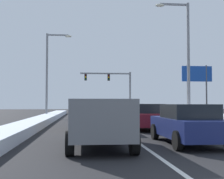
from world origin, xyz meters
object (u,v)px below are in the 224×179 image
Objects in this scene: roadside_sign_right at (197,79)px; sedan_maroon_right_lane_second at (147,117)px; sedan_silver_center_lane_third at (87,113)px; suv_tan_center_lane_second at (93,112)px; traffic_light_gantry at (115,83)px; street_lamp_right_mid at (184,52)px; sedan_charcoal_right_lane_third at (130,113)px; street_lamp_left_mid at (50,68)px; sedan_navy_right_lane_nearest at (188,124)px; suv_gray_center_lane_nearest at (99,118)px.

sedan_maroon_right_lane_second is at bearing -122.90° from roadside_sign_right.
roadside_sign_right is (11.43, 5.94, 3.25)m from sedan_silver_center_lane_third.
suv_tan_center_lane_second is 26.69m from traffic_light_gantry.
street_lamp_right_mid reaches higher than suv_tan_center_lane_second.
traffic_light_gantry reaches higher than roadside_sign_right.
sedan_charcoal_right_lane_third is 10.68m from roadside_sign_right.
roadside_sign_right reaches higher than suv_tan_center_lane_second.
roadside_sign_right is (11.19, 12.02, 3.00)m from suv_tan_center_lane_second.
street_lamp_left_mid reaches higher than sedan_silver_center_lane_third.
street_lamp_right_mid reaches higher than sedan_navy_right_lane_nearest.
suv_tan_center_lane_second is (-3.16, 0.39, 0.25)m from sedan_maroon_right_lane_second.
sedan_navy_right_lane_nearest is at bearing -91.34° from traffic_light_gantry.
sedan_maroon_right_lane_second is 0.92× the size of suv_tan_center_lane_second.
roadside_sign_right is at bearing 57.10° from sedan_maroon_right_lane_second.
suv_tan_center_lane_second is (-3.38, 6.69, 0.25)m from sedan_navy_right_lane_nearest.
roadside_sign_right reaches higher than sedan_silver_center_lane_third.
sedan_navy_right_lane_nearest is 20.54m from roadside_sign_right.
sedan_silver_center_lane_third is at bearing -64.28° from street_lamp_left_mid.
suv_gray_center_lane_nearest is 21.74m from street_lamp_left_mid.
sedan_navy_right_lane_nearest is at bearing -74.19° from sedan_silver_center_lane_third.
sedan_charcoal_right_lane_third is at bearing 61.52° from suv_tan_center_lane_second.
suv_gray_center_lane_nearest is at bearing -120.29° from roadside_sign_right.
street_lamp_right_mid reaches higher than suv_gray_center_lane_nearest.
sedan_maroon_right_lane_second is 0.60× the size of traffic_light_gantry.
sedan_maroon_right_lane_second is 7.31m from sedan_silver_center_lane_third.
sedan_silver_center_lane_third is (-3.39, 0.29, 0.00)m from sedan_charcoal_right_lane_third.
street_lamp_right_mid is at bearing 71.11° from sedan_navy_right_lane_nearest.
sedan_maroon_right_lane_second and sedan_silver_center_lane_third have the same top height.
sedan_charcoal_right_lane_third is at bearing 76.28° from suv_gray_center_lane_nearest.
suv_gray_center_lane_nearest and suv_tan_center_lane_second have the same top height.
sedan_charcoal_right_lane_third is at bearing 91.06° from sedan_navy_right_lane_nearest.
suv_gray_center_lane_nearest is at bearing -79.35° from street_lamp_left_mid.
street_lamp_right_mid reaches higher than sedan_maroon_right_lane_second.
suv_gray_center_lane_nearest is at bearing -122.06° from street_lamp_right_mid.
sedan_navy_right_lane_nearest is 6.31m from sedan_maroon_right_lane_second.
traffic_light_gantry is 0.85× the size of street_lamp_left_mid.
suv_tan_center_lane_second is (0.02, 7.16, 0.00)m from suv_gray_center_lane_nearest.
suv_tan_center_lane_second is 9.38m from street_lamp_right_mid.
traffic_light_gantry is (4.14, 26.13, 3.48)m from suv_tan_center_lane_second.
sedan_maroon_right_lane_second is 6.19m from sedan_charcoal_right_lane_third.
sedan_maroon_right_lane_second is 15.13m from roadside_sign_right.
street_lamp_right_mid reaches higher than street_lamp_left_mid.
roadside_sign_right reaches higher than sedan_navy_right_lane_nearest.
street_lamp_right_mid is (7.13, 11.38, 4.44)m from suv_gray_center_lane_nearest.
roadside_sign_right is (7.04, -14.11, -0.48)m from traffic_light_gantry.
street_lamp_right_mid is at bearing -117.59° from roadside_sign_right.
roadside_sign_right is at bearing 27.45° from sedan_silver_center_lane_third.
street_lamp_left_mid reaches higher than sedan_charcoal_right_lane_third.
sedan_silver_center_lane_third is (-0.24, 6.08, -0.25)m from suv_tan_center_lane_second.
suv_tan_center_lane_second is (-3.15, -5.80, 0.25)m from sedan_charcoal_right_lane_third.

